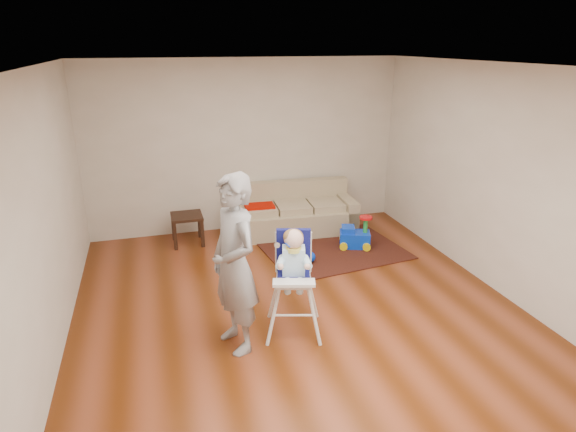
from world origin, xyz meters
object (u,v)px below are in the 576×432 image
object	(u,v)px
side_table	(188,229)
adult	(235,265)
toy_ball	(310,257)
sofa	(292,209)
high_chair	(293,283)
ride_on_toy	(355,231)

from	to	relation	value
side_table	adult	xyz separation A→B (m)	(0.24, -2.81, 0.67)
side_table	toy_ball	distance (m)	1.97
sofa	toy_ball	distance (m)	1.24
toy_ball	high_chair	world-z (taller)	high_chair
ride_on_toy	high_chair	world-z (taller)	high_chair
adult	sofa	bearing A→B (deg)	135.97
side_table	toy_ball	world-z (taller)	side_table
sofa	adult	xyz separation A→B (m)	(-1.42, -2.81, 0.52)
sofa	ride_on_toy	xyz separation A→B (m)	(0.72, -0.87, -0.13)
high_chair	side_table	bearing A→B (deg)	123.62
ride_on_toy	high_chair	distance (m)	2.42
sofa	side_table	size ratio (longest dim) A/B	4.44
ride_on_toy	adult	size ratio (longest dim) A/B	0.27
sofa	side_table	world-z (taller)	sofa
side_table	ride_on_toy	world-z (taller)	ride_on_toy
toy_ball	side_table	bearing A→B (deg)	142.81
ride_on_toy	toy_ball	bearing A→B (deg)	-137.59
side_table	adult	distance (m)	2.90
sofa	high_chair	xyz separation A→B (m)	(-0.80, -2.72, 0.18)
side_table	high_chair	bearing A→B (deg)	-72.35
toy_ball	adult	distance (m)	2.24
ride_on_toy	toy_ball	world-z (taller)	ride_on_toy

